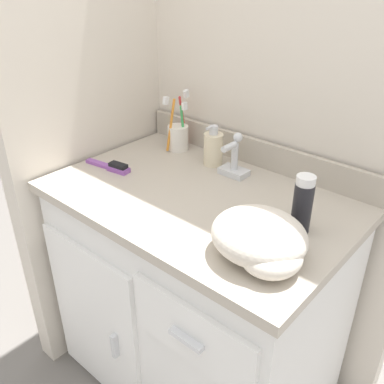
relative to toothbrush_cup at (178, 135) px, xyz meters
name	(u,v)px	position (x,y,z in m)	size (l,w,h in m)	color
ground_plane	(197,373)	(0.27, -0.21, -0.83)	(6.00, 6.00, 0.00)	slate
wall_back	(271,63)	(0.27, 0.13, 0.27)	(1.07, 0.08, 2.20)	beige
wall_left	(83,58)	(-0.22, -0.21, 0.27)	(0.08, 0.66, 2.20)	beige
vanity	(197,292)	(0.27, -0.21, -0.43)	(0.89, 0.60, 0.78)	white
backsplash	(254,151)	(0.27, 0.07, -0.01)	(0.89, 0.02, 0.09)	#B2A899
sink_faucet	(234,161)	(0.27, -0.04, 0.00)	(0.09, 0.09, 0.14)	silver
toothbrush_cup	(178,135)	(0.00, 0.00, 0.00)	(0.07, 0.12, 0.20)	white
soap_dispenser	(213,148)	(0.17, -0.02, 0.01)	(0.06, 0.07, 0.14)	beige
shaving_cream_can	(303,204)	(0.58, -0.18, 0.02)	(0.05, 0.05, 0.15)	black
hairbrush	(113,167)	(-0.05, -0.27, -0.04)	(0.18, 0.05, 0.03)	purple
hand_towel	(262,240)	(0.57, -0.34, 0.00)	(0.23, 0.21, 0.11)	beige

